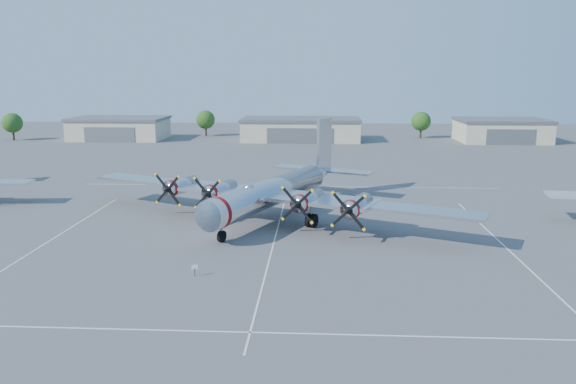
{
  "coord_description": "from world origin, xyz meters",
  "views": [
    {
      "loc": [
        4.15,
        -54.77,
        16.14
      ],
      "look_at": [
        0.91,
        5.92,
        3.2
      ],
      "focal_mm": 35.0,
      "sensor_mm": 36.0,
      "label": 1
    }
  ],
  "objects_px": {
    "tree_west": "(206,120)",
    "hangar_west": "(120,128)",
    "tree_east": "(421,121)",
    "hangar_east": "(501,130)",
    "tree_far_west": "(12,123)",
    "info_placard": "(195,268)",
    "hangar_center": "(301,129)",
    "main_bomber_b29": "(276,217)"
  },
  "relations": [
    {
      "from": "hangar_center",
      "to": "tree_east",
      "type": "relative_size",
      "value": 4.31
    },
    {
      "from": "tree_west",
      "to": "info_placard",
      "type": "distance_m",
      "value": 104.15
    },
    {
      "from": "hangar_west",
      "to": "info_placard",
      "type": "xyz_separation_m",
      "value": [
        39.34,
        -94.24,
        -2.03
      ]
    },
    {
      "from": "hangar_west",
      "to": "hangar_center",
      "type": "height_order",
      "value": "same"
    },
    {
      "from": "hangar_west",
      "to": "tree_west",
      "type": "bearing_deg",
      "value": 21.89
    },
    {
      "from": "tree_east",
      "to": "main_bomber_b29",
      "type": "distance_m",
      "value": 86.57
    },
    {
      "from": "hangar_center",
      "to": "tree_west",
      "type": "height_order",
      "value": "tree_west"
    },
    {
      "from": "hangar_center",
      "to": "main_bomber_b29",
      "type": "height_order",
      "value": "hangar_center"
    },
    {
      "from": "hangar_east",
      "to": "hangar_west",
      "type": "bearing_deg",
      "value": -180.0
    },
    {
      "from": "tree_west",
      "to": "hangar_west",
      "type": "bearing_deg",
      "value": -158.11
    },
    {
      "from": "info_placard",
      "to": "hangar_center",
      "type": "bearing_deg",
      "value": 73.84
    },
    {
      "from": "tree_far_west",
      "to": "main_bomber_b29",
      "type": "xyz_separation_m",
      "value": [
        69.42,
        -70.88,
        -4.22
      ]
    },
    {
      "from": "hangar_center",
      "to": "tree_far_west",
      "type": "relative_size",
      "value": 4.31
    },
    {
      "from": "tree_west",
      "to": "info_placard",
      "type": "xyz_separation_m",
      "value": [
        19.34,
        -102.28,
        -3.54
      ]
    },
    {
      "from": "hangar_west",
      "to": "tree_west",
      "type": "relative_size",
      "value": 3.4
    },
    {
      "from": "tree_far_west",
      "to": "tree_west",
      "type": "xyz_separation_m",
      "value": [
        45.0,
        12.0,
        0.0
      ]
    },
    {
      "from": "tree_far_west",
      "to": "tree_west",
      "type": "height_order",
      "value": "same"
    },
    {
      "from": "hangar_west",
      "to": "main_bomber_b29",
      "type": "xyz_separation_m",
      "value": [
        44.42,
        -74.84,
        -2.71
      ]
    },
    {
      "from": "tree_east",
      "to": "hangar_west",
      "type": "bearing_deg",
      "value": -175.4
    },
    {
      "from": "tree_far_west",
      "to": "main_bomber_b29",
      "type": "relative_size",
      "value": 0.14
    },
    {
      "from": "hangar_east",
      "to": "info_placard",
      "type": "xyz_separation_m",
      "value": [
        -53.66,
        -94.24,
        -2.03
      ]
    },
    {
      "from": "tree_east",
      "to": "main_bomber_b29",
      "type": "relative_size",
      "value": 0.14
    },
    {
      "from": "tree_west",
      "to": "tree_east",
      "type": "bearing_deg",
      "value": -2.08
    },
    {
      "from": "tree_west",
      "to": "info_placard",
      "type": "relative_size",
      "value": 6.82
    },
    {
      "from": "hangar_center",
      "to": "main_bomber_b29",
      "type": "xyz_separation_m",
      "value": [
        -0.58,
        -74.84,
        -2.71
      ]
    },
    {
      "from": "hangar_west",
      "to": "tree_far_west",
      "type": "distance_m",
      "value": 25.36
    },
    {
      "from": "tree_west",
      "to": "hangar_east",
      "type": "bearing_deg",
      "value": -6.28
    },
    {
      "from": "main_bomber_b29",
      "to": "info_placard",
      "type": "relative_size",
      "value": 47.79
    },
    {
      "from": "hangar_west",
      "to": "tree_east",
      "type": "bearing_deg",
      "value": 4.6
    },
    {
      "from": "hangar_east",
      "to": "hangar_center",
      "type": "bearing_deg",
      "value": -180.0
    },
    {
      "from": "tree_west",
      "to": "tree_east",
      "type": "distance_m",
      "value": 55.04
    },
    {
      "from": "hangar_west",
      "to": "main_bomber_b29",
      "type": "height_order",
      "value": "hangar_west"
    },
    {
      "from": "hangar_center",
      "to": "tree_far_west",
      "type": "bearing_deg",
      "value": -176.76
    },
    {
      "from": "main_bomber_b29",
      "to": "tree_far_west",
      "type": "bearing_deg",
      "value": 158.71
    },
    {
      "from": "tree_far_west",
      "to": "info_placard",
      "type": "height_order",
      "value": "tree_far_west"
    },
    {
      "from": "hangar_center",
      "to": "tree_far_west",
      "type": "xyz_separation_m",
      "value": [
        -70.0,
        -3.96,
        1.51
      ]
    },
    {
      "from": "tree_east",
      "to": "info_placard",
      "type": "height_order",
      "value": "tree_east"
    },
    {
      "from": "tree_far_west",
      "to": "tree_west",
      "type": "relative_size",
      "value": 1.0
    },
    {
      "from": "hangar_center",
      "to": "hangar_west",
      "type": "bearing_deg",
      "value": 180.0
    },
    {
      "from": "hangar_west",
      "to": "hangar_east",
      "type": "height_order",
      "value": "same"
    },
    {
      "from": "hangar_east",
      "to": "info_placard",
      "type": "bearing_deg",
      "value": -119.66
    },
    {
      "from": "tree_far_west",
      "to": "info_placard",
      "type": "distance_m",
      "value": 110.91
    }
  ]
}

